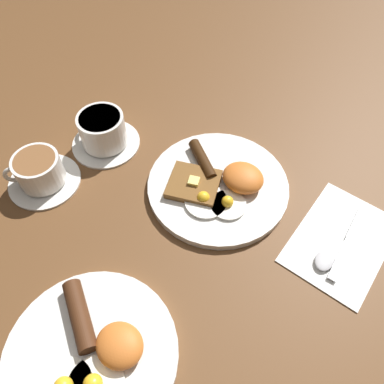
# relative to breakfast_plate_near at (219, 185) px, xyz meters

# --- Properties ---
(ground_plane) EXTENTS (3.00, 3.00, 0.00)m
(ground_plane) POSITION_rel_breakfast_plate_near_xyz_m (0.00, -0.00, -0.01)
(ground_plane) COLOR brown
(breakfast_plate_near) EXTENTS (0.27, 0.27, 0.05)m
(breakfast_plate_near) POSITION_rel_breakfast_plate_near_xyz_m (0.00, 0.00, 0.00)
(breakfast_plate_near) COLOR silver
(breakfast_plate_near) RESTS_ON ground_plane
(breakfast_plate_far) EXTENTS (0.26, 0.26, 0.05)m
(breakfast_plate_far) POSITION_rel_breakfast_plate_near_xyz_m (-0.02, 0.36, -0.00)
(breakfast_plate_far) COLOR silver
(breakfast_plate_far) RESTS_ON ground_plane
(teacup_near) EXTENTS (0.14, 0.14, 0.08)m
(teacup_near) POSITION_rel_breakfast_plate_near_xyz_m (0.26, 0.04, 0.02)
(teacup_near) COLOR silver
(teacup_near) RESTS_ON ground_plane
(teacup_far) EXTENTS (0.14, 0.14, 0.07)m
(teacup_far) POSITION_rel_breakfast_plate_near_xyz_m (0.29, 0.19, 0.02)
(teacup_far) COLOR silver
(teacup_far) RESTS_ON ground_plane
(napkin) EXTENTS (0.16, 0.22, 0.01)m
(napkin) POSITION_rel_breakfast_plate_near_xyz_m (-0.24, -0.03, -0.01)
(napkin) COLOR white
(napkin) RESTS_ON ground_plane
(knife) EXTENTS (0.02, 0.17, 0.01)m
(knife) POSITION_rel_breakfast_plate_near_xyz_m (-0.25, -0.04, -0.01)
(knife) COLOR silver
(knife) RESTS_ON napkin
(spoon) EXTENTS (0.03, 0.16, 0.01)m
(spoon) POSITION_rel_breakfast_plate_near_xyz_m (-0.23, 0.01, -0.00)
(spoon) COLOR silver
(spoon) RESTS_ON napkin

